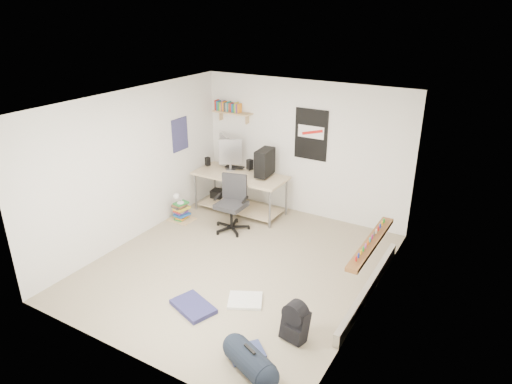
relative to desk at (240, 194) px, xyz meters
The scene contains 26 objects.
floor 1.96m from the desk, 59.10° to the right, with size 4.00×4.50×0.01m, color gray.
ceiling 2.88m from the desk, 59.10° to the right, with size 4.00×4.50×0.01m, color white.
back_wall 1.46m from the desk, 31.27° to the left, with size 4.00×0.01×2.50m, color silver.
left_wall 2.13m from the desk, 121.54° to the right, with size 0.01×4.50×2.50m, color silver.
right_wall 3.53m from the desk, 28.91° to the right, with size 0.01×4.50×2.50m, color silver.
desk is the anchor object (origin of this frame).
monitor_left 0.93m from the desk, 149.80° to the left, with size 0.43×0.11×0.48m, color #B2B1B7.
monitor_right 0.74m from the desk, 156.95° to the left, with size 0.44×0.11×0.48m, color #9B9CA0.
pc_tower 0.82m from the desk, 16.58° to the left, with size 0.22×0.46×0.49m, color black.
keyboard 0.54m from the desk, 140.60° to the left, with size 0.37×0.13×0.02m, color black.
speaker_left 0.92m from the desk, behind, with size 0.08×0.08×0.16m, color black.
speaker_right 0.59m from the desk, 75.90° to the left, with size 0.10×0.10×0.20m, color black.
office_chair 0.76m from the desk, 69.84° to the right, with size 0.64×0.64×0.99m, color #27272A.
wall_shelf 1.57m from the desk, 133.42° to the left, with size 0.80×0.22×0.24m, color tan.
poster_back_wall 1.74m from the desk, 26.82° to the left, with size 0.62×0.03×0.92m, color black.
poster_left_wall 1.58m from the desk, 155.49° to the right, with size 0.02×0.42×0.60m, color navy.
window 3.41m from the desk, 24.72° to the right, with size 0.10×1.50×1.26m, color brown.
baseboard_heater 3.25m from the desk, 24.69° to the right, with size 0.08×2.50×0.18m, color #B7B2A8.
backpack 3.65m from the desk, 47.61° to the right, with size 0.30×0.24×0.40m, color black.
duffel_bag 4.11m from the desk, 56.42° to the right, with size 0.29×0.29×0.58m, color black.
tshirt 2.87m from the desk, 56.59° to the right, with size 0.45×0.38×0.04m, color silver.
jeans_a 3.06m from the desk, 69.68° to the right, with size 0.59×0.38×0.06m, color #232351.
jeans_b 3.86m from the desk, 56.84° to the right, with size 0.39×0.29×0.05m, color navy.
book_stack 1.16m from the desk, 131.90° to the right, with size 0.47×0.38×0.32m, color brown.
desk_lamp 1.14m from the desk, 130.48° to the right, with size 0.13×0.21×0.21m, color white.
subwoofer 0.69m from the desk, 166.71° to the left, with size 0.23×0.23×0.25m, color black.
Camera 1 is at (3.28, -5.05, 3.74)m, focal length 32.00 mm.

